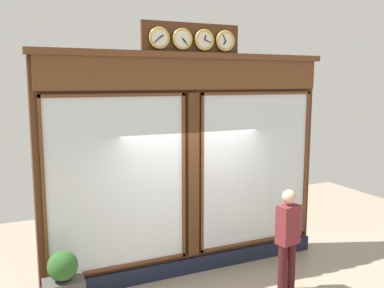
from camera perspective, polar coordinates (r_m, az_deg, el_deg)
name	(u,v)px	position (r m, az deg, el deg)	size (l,w,h in m)	color
shop_facade	(189,164)	(7.23, -0.42, -2.76)	(5.17, 0.42, 4.29)	#4C2B16
pedestrian	(288,237)	(6.89, 12.96, -12.24)	(0.40, 0.29, 1.69)	#3A1316
planter_shrub	(63,266)	(6.35, -17.26, -15.62)	(0.42, 0.42, 0.42)	#285623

